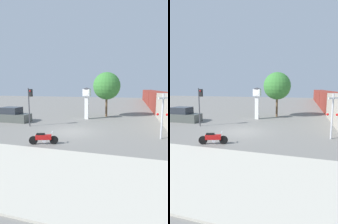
# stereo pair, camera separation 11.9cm
# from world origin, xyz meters

# --- Properties ---
(ground_plane) EXTENTS (120.00, 120.00, 0.00)m
(ground_plane) POSITION_xyz_m (0.00, 0.00, 0.00)
(ground_plane) COLOR slate
(sidewalk_strip) EXTENTS (36.00, 6.00, 0.10)m
(sidewalk_strip) POSITION_xyz_m (0.00, -8.12, 0.05)
(sidewalk_strip) COLOR #BCB7A8
(sidewalk_strip) RESTS_ON ground_plane
(motorcycle) EXTENTS (2.08, 0.82, 0.95)m
(motorcycle) POSITION_xyz_m (-0.80, -4.12, 0.46)
(motorcycle) COLOR black
(motorcycle) RESTS_ON ground_plane
(clock_tower) EXTENTS (1.12, 1.12, 4.21)m
(clock_tower) POSITION_xyz_m (-0.39, 6.99, 2.80)
(clock_tower) COLOR white
(clock_tower) RESTS_ON ground_plane
(freight_train) EXTENTS (2.80, 50.22, 3.40)m
(freight_train) POSITION_xyz_m (10.22, 25.08, 1.70)
(freight_train) COLOR #ADA393
(freight_train) RESTS_ON ground_plane
(traffic_light) EXTENTS (0.50, 0.35, 4.14)m
(traffic_light) POSITION_xyz_m (-5.13, 1.02, 2.85)
(traffic_light) COLOR #47474C
(traffic_light) RESTS_ON ground_plane
(railroad_crossing_signal) EXTENTS (0.90, 0.82, 3.71)m
(railroad_crossing_signal) POSITION_xyz_m (7.84, -0.25, 2.03)
(railroad_crossing_signal) COLOR #B7B7BC
(railroad_crossing_signal) RESTS_ON ground_plane
(street_tree) EXTENTS (3.87, 3.87, 6.36)m
(street_tree) POSITION_xyz_m (1.85, 9.63, 4.41)
(street_tree) COLOR brown
(street_tree) RESTS_ON ground_plane
(parked_car) EXTENTS (4.23, 1.88, 1.80)m
(parked_car) POSITION_xyz_m (-8.77, 2.77, 0.75)
(parked_car) COLOR #4C514C
(parked_car) RESTS_ON ground_plane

